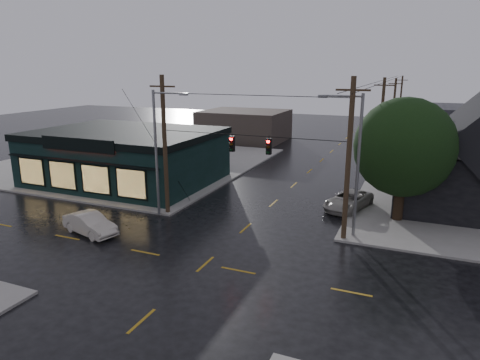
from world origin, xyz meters
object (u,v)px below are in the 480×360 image
at_px(corner_tree, 404,147).
at_px(utility_pole_ne, 343,240).
at_px(utility_pole_nw, 168,214).
at_px(sedan_cream, 90,224).
at_px(suv_silver, 348,200).

distance_m(corner_tree, utility_pole_ne, 7.87).
height_order(utility_pole_nw, sedan_cream, utility_pole_nw).
bearing_deg(suv_silver, corner_tree, -4.20).
bearing_deg(utility_pole_ne, corner_tree, 59.51).
bearing_deg(corner_tree, utility_pole_ne, -120.49).
distance_m(corner_tree, sedan_cream, 21.70).
relative_size(corner_tree, utility_pole_nw, 0.85).
distance_m(utility_pole_ne, suv_silver, 6.40).
bearing_deg(utility_pole_nw, utility_pole_ne, 0.00).
bearing_deg(sedan_cream, utility_pole_nw, -9.80).
distance_m(utility_pole_nw, utility_pole_ne, 13.00).
bearing_deg(sedan_cream, suv_silver, -36.42).
bearing_deg(suv_silver, utility_pole_ne, -67.91).
relative_size(utility_pole_nw, sedan_cream, 2.39).
distance_m(utility_pole_ne, sedan_cream, 16.46).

